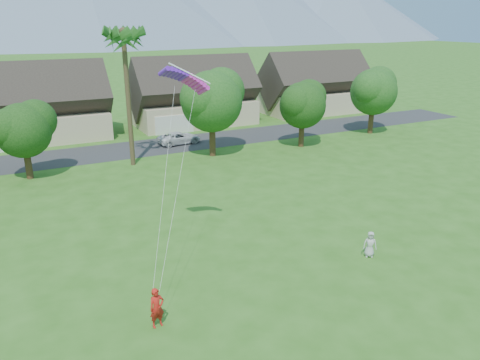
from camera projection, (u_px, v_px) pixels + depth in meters
ground at (340, 324)px, 21.07m from camera, size 500.00×500.00×0.00m
street at (139, 149)px, 49.78m from camera, size 90.00×7.00×0.01m
kite_flyer at (157, 308)px, 20.62m from camera, size 0.75×0.55×1.88m
watcher at (370, 244)px, 26.85m from camera, size 0.90×0.82×1.54m
parked_car at (179, 138)px, 51.53m from camera, size 4.96×2.63×1.33m
houses_row at (121, 103)px, 56.47m from camera, size 72.75×8.19×8.86m
tree_row at (140, 114)px, 42.58m from camera, size 62.27×6.67×8.45m
fan_palm at (123, 34)px, 40.46m from camera, size 3.00×3.00×13.80m
parafoil_kite at (185, 77)px, 24.77m from camera, size 2.65×1.08×0.50m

